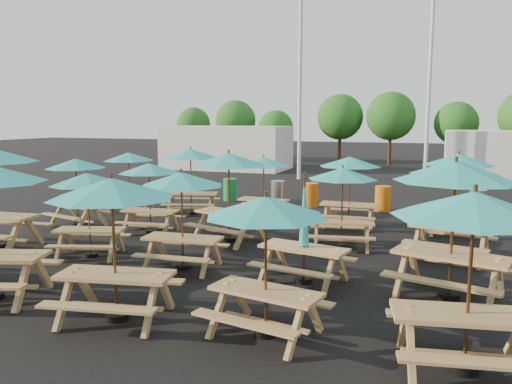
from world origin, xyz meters
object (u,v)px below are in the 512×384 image
(picnic_unit_19, at_px, (459,165))
(waste_bin_1, at_px, (278,192))
(picnic_unit_5, at_px, (87,184))
(waste_bin_0, at_px, (230,190))
(picnic_unit_18, at_px, (455,174))
(picnic_unit_7, at_px, (191,158))
(picnic_unit_17, at_px, (455,180))
(picnic_unit_13, at_px, (304,238))
(picnic_unit_14, at_px, (343,179))
(picnic_unit_16, at_px, (474,216))
(picnic_unit_12, at_px, (266,216))
(picnic_unit_3, at_px, (129,160))
(picnic_unit_11, at_px, (264,166))
(picnic_unit_15, at_px, (350,166))
(picnic_unit_2, at_px, (76,168))
(waste_bin_4, at_px, (478,203))
(picnic_unit_6, at_px, (149,173))
(picnic_unit_10, at_px, (229,165))
(waste_bin_3, at_px, (383,199))
(picnic_unit_8, at_px, (112,197))
(waste_bin_2, at_px, (311,195))
(picnic_unit_9, at_px, (181,185))

(picnic_unit_19, distance_m, waste_bin_1, 7.23)
(picnic_unit_5, relative_size, picnic_unit_19, 0.94)
(waste_bin_0, bearing_deg, picnic_unit_18, -36.78)
(picnic_unit_7, relative_size, picnic_unit_17, 0.90)
(picnic_unit_13, relative_size, picnic_unit_17, 0.84)
(picnic_unit_14, distance_m, picnic_unit_16, 6.35)
(picnic_unit_14, bearing_deg, picnic_unit_12, -101.97)
(picnic_unit_3, distance_m, picnic_unit_12, 11.45)
(picnic_unit_11, relative_size, picnic_unit_13, 0.93)
(picnic_unit_7, bearing_deg, waste_bin_1, 39.61)
(picnic_unit_13, bearing_deg, picnic_unit_16, -32.60)
(picnic_unit_15, height_order, picnic_unit_19, picnic_unit_19)
(picnic_unit_2, bearing_deg, waste_bin_4, 41.37)
(picnic_unit_6, relative_size, picnic_unit_17, 0.77)
(picnic_unit_14, xyz_separation_m, picnic_unit_18, (2.59, -0.18, 0.24))
(waste_bin_1, bearing_deg, waste_bin_0, 179.16)
(picnic_unit_2, xyz_separation_m, picnic_unit_7, (2.39, 2.88, 0.16))
(picnic_unit_16, bearing_deg, picnic_unit_11, 113.38)
(picnic_unit_12, height_order, waste_bin_0, picnic_unit_12)
(picnic_unit_14, xyz_separation_m, waste_bin_1, (-3.51, 5.86, -1.33))
(picnic_unit_7, distance_m, picnic_unit_17, 9.97)
(picnic_unit_10, bearing_deg, waste_bin_3, 77.99)
(picnic_unit_7, height_order, picnic_unit_11, picnic_unit_7)
(picnic_unit_3, xyz_separation_m, picnic_unit_7, (2.42, 0.06, 0.15))
(picnic_unit_17, distance_m, waste_bin_4, 9.02)
(picnic_unit_8, xyz_separation_m, picnic_unit_19, (5.41, 8.51, -0.04))
(picnic_unit_17, bearing_deg, waste_bin_4, 98.44)
(picnic_unit_12, height_order, waste_bin_2, picnic_unit_12)
(picnic_unit_2, relative_size, picnic_unit_5, 1.00)
(picnic_unit_5, xyz_separation_m, picnic_unit_8, (2.84, -2.98, 0.28))
(picnic_unit_8, bearing_deg, picnic_unit_12, -4.39)
(picnic_unit_14, height_order, picnic_unit_17, picnic_unit_17)
(picnic_unit_3, height_order, picnic_unit_5, picnic_unit_3)
(picnic_unit_3, relative_size, waste_bin_2, 2.55)
(picnic_unit_19, bearing_deg, waste_bin_3, 120.95)
(picnic_unit_11, bearing_deg, picnic_unit_9, -83.95)
(picnic_unit_6, relative_size, picnic_unit_15, 0.94)
(picnic_unit_2, distance_m, picnic_unit_7, 3.74)
(picnic_unit_16, height_order, waste_bin_0, picnic_unit_16)
(picnic_unit_11, height_order, picnic_unit_17, picnic_unit_17)
(picnic_unit_19, height_order, waste_bin_4, picnic_unit_19)
(picnic_unit_7, xyz_separation_m, picnic_unit_8, (3.03, -8.59, 0.07))
(picnic_unit_8, height_order, picnic_unit_15, picnic_unit_8)
(picnic_unit_14, bearing_deg, picnic_unit_6, 171.93)
(picnic_unit_2, xyz_separation_m, picnic_unit_5, (2.58, -2.73, -0.05))
(picnic_unit_18, height_order, waste_bin_0, picnic_unit_18)
(picnic_unit_16, relative_size, picnic_unit_17, 0.90)
(picnic_unit_9, bearing_deg, waste_bin_1, 89.51)
(picnic_unit_2, distance_m, picnic_unit_13, 8.39)
(picnic_unit_7, bearing_deg, picnic_unit_5, -104.11)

